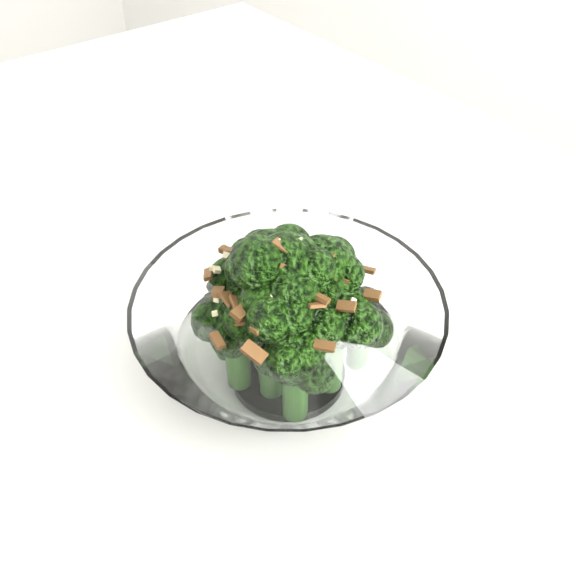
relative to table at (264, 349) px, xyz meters
The scene contains 2 objects.
table is the anchor object (origin of this frame).
broccoli_dish 0.15m from the table, 48.27° to the right, with size 0.20×0.20×0.13m.
Camera 1 is at (0.18, -0.34, 1.11)m, focal length 40.00 mm.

